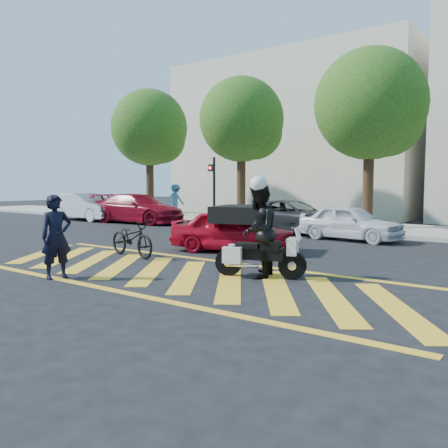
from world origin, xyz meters
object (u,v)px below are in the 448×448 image
Objects in this scene: police_motorcycle at (259,255)px; parked_mid_left at (292,217)px; officer_bike at (56,237)px; parked_mid_right at (350,223)px; parked_far_left at (86,207)px; bicycle at (132,238)px; parked_left at (138,208)px; officer_moto at (258,231)px; red_convertible at (233,231)px.

parked_mid_left is at bearing 94.99° from police_motorcycle.
officer_bike reaches higher than parked_mid_right.
police_motorcycle is at bearing -166.13° from parked_mid_right.
parked_mid_right is (14.90, -0.08, -0.11)m from parked_far_left.
officer_bike is at bearing -151.55° from bicycle.
officer_bike is 0.48× the size of parked_mid_right.
officer_bike is 13.94m from parked_left.
parked_left is at bearing -83.45° from parked_far_left.
parked_left is at bearing -142.57° from officer_moto.
officer_moto reaches higher than parked_left.
officer_moto is 0.54× the size of parked_mid_right.
police_motorcycle is at bearing -156.68° from parked_mid_left.
bicycle is 0.44× the size of parked_far_left.
parked_left reaches higher than red_convertible.
parked_mid_right is (11.32, -0.52, -0.12)m from parked_left.
officer_moto reaches higher than parked_mid_left.
red_convertible is (-2.65, 2.74, 0.15)m from police_motorcycle.
red_convertible is at bearing -123.26° from parked_left.
bicycle is 11.09m from parked_left.
parked_mid_left reaches higher than police_motorcycle.
parked_mid_right is (1.63, 4.74, 0.00)m from red_convertible.
parked_mid_right is (2.30, 10.10, -0.26)m from officer_bike.
parked_mid_right is at bearing -15.01° from bicycle.
parked_left reaches higher than bicycle.
parked_far_left reaches higher than parked_mid_right.
parked_far_left reaches higher than red_convertible.
officer_moto is (-0.01, 0.01, 0.52)m from police_motorcycle.
officer_bike is at bearing -161.28° from police_motorcycle.
police_motorcycle is at bearing 35.15° from officer_moto.
officer_moto is at bearing -84.80° from bicycle.
police_motorcycle is at bearing -84.92° from bicycle.
officer_moto reaches higher than police_motorcycle.
officer_moto reaches higher than bicycle.
police_motorcycle is (4.32, -0.36, -0.04)m from bicycle.
parked_far_left is at bearing 92.44° from parked_left.
officer_bike reaches higher than bicycle.
police_motorcycle is 0.95× the size of officer_moto.
red_convertible reaches higher than bicycle.
officer_bike is 4.22m from officer_moto.
bicycle is 0.98× the size of officer_moto.
parked_far_left is 0.88× the size of parked_left.
parked_mid_right is at bearing 1.62° from officer_bike.
officer_bike is 10.36m from parked_mid_right.
bicycle is 0.54× the size of red_convertible.
officer_moto is 7.55m from parked_mid_right.
police_motorcycle is 0.37× the size of parked_left.
parked_mid_left is at bearing -91.81° from parked_left.
red_convertible is at bearing -155.57° from officer_moto.
parked_mid_left is at bearing -175.07° from officer_moto.
red_convertible is at bearing 7.37° from officer_bike.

